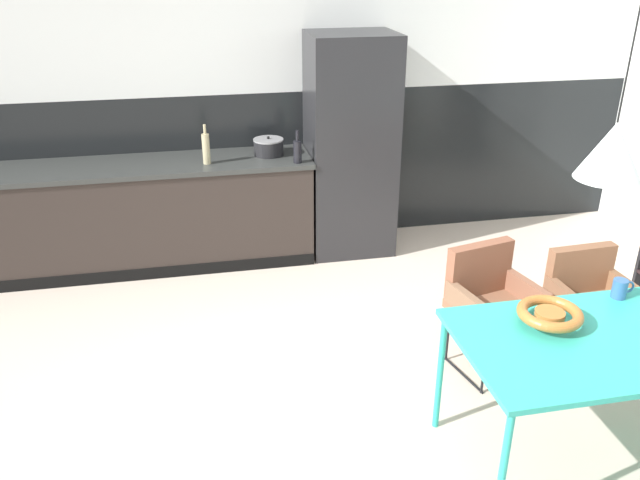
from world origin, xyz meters
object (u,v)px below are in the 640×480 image
object	(u,v)px
refrigerator_column	(350,147)
bottle_vinegar_dark	(206,148)
mug_tall_blue	(620,289)
bottle_spice_small	(297,151)
fruit_bowl	(550,314)
pendant_lamp_over_table_near	(612,151)
armchair_by_stool	(589,292)
armchair_facing_counter	(489,293)
cooking_pot	(269,147)

from	to	relation	value
refrigerator_column	bottle_vinegar_dark	xyz separation A→B (m)	(-1.22, -0.11, 0.09)
mug_tall_blue	bottle_spice_small	distance (m)	2.66
fruit_bowl	pendant_lamp_over_table_near	xyz separation A→B (m)	(0.05, -0.16, 0.90)
refrigerator_column	armchair_by_stool	xyz separation A→B (m)	(1.11, -1.96, -0.46)
armchair_by_stool	mug_tall_blue	xyz separation A→B (m)	(-0.20, -0.52, 0.33)
mug_tall_blue	bottle_spice_small	bearing A→B (deg)	121.77
armchair_facing_counter	armchair_by_stool	xyz separation A→B (m)	(0.67, -0.05, -0.04)
refrigerator_column	bottle_vinegar_dark	world-z (taller)	refrigerator_column
armchair_by_stool	bottle_spice_small	bearing A→B (deg)	-50.25
bottle_spice_small	bottle_vinegar_dark	size ratio (longest dim) A/B	0.83
bottle_vinegar_dark	armchair_by_stool	bearing A→B (deg)	-38.65
bottle_spice_small	armchair_facing_counter	bearing A→B (deg)	-61.00
cooking_pot	bottle_vinegar_dark	bearing A→B (deg)	-164.87
bottle_spice_small	pendant_lamp_over_table_near	bearing A→B (deg)	-70.25
armchair_facing_counter	fruit_bowl	xyz separation A→B (m)	(-0.06, -0.75, 0.30)
armchair_by_stool	fruit_bowl	xyz separation A→B (m)	(-0.72, -0.70, 0.34)
refrigerator_column	armchair_by_stool	size ratio (longest dim) A/B	2.52
pendant_lamp_over_table_near	mug_tall_blue	bearing A→B (deg)	35.60
bottle_spice_small	bottle_vinegar_dark	distance (m)	0.73
armchair_by_stool	mug_tall_blue	distance (m)	0.65
armchair_by_stool	pendant_lamp_over_table_near	distance (m)	1.65
refrigerator_column	fruit_bowl	xyz separation A→B (m)	(0.38, -2.66, -0.12)
armchair_facing_counter	pendant_lamp_over_table_near	bearing A→B (deg)	76.77
armchair_facing_counter	bottle_vinegar_dark	distance (m)	2.50
cooking_pot	bottle_spice_small	size ratio (longest dim) A/B	0.94
bottle_vinegar_dark	bottle_spice_small	bearing A→B (deg)	-9.47
armchair_by_stool	fruit_bowl	distance (m)	1.06
cooking_pot	pendant_lamp_over_table_near	size ratio (longest dim) A/B	0.23
fruit_bowl	bottle_vinegar_dark	bearing A→B (deg)	122.00
mug_tall_blue	cooking_pot	distance (m)	2.99
fruit_bowl	pendant_lamp_over_table_near	world-z (taller)	pendant_lamp_over_table_near
bottle_spice_small	bottle_vinegar_dark	bearing A→B (deg)	170.53
pendant_lamp_over_table_near	fruit_bowl	bearing A→B (deg)	109.08
armchair_by_stool	bottle_vinegar_dark	bearing A→B (deg)	-41.58
fruit_bowl	bottle_vinegar_dark	size ratio (longest dim) A/B	1.01
cooking_pot	pendant_lamp_over_table_near	distance (m)	3.16
bottle_spice_small	mug_tall_blue	bearing A→B (deg)	-58.23
mug_tall_blue	bottle_vinegar_dark	world-z (taller)	bottle_vinegar_dark
armchair_facing_counter	bottle_vinegar_dark	size ratio (longest dim) A/B	2.50
armchair_facing_counter	pendant_lamp_over_table_near	distance (m)	1.50
armchair_facing_counter	armchair_by_stool	distance (m)	0.67
fruit_bowl	bottle_vinegar_dark	distance (m)	3.02
refrigerator_column	fruit_bowl	bearing A→B (deg)	-81.85
refrigerator_column	pendant_lamp_over_table_near	world-z (taller)	pendant_lamp_over_table_near
fruit_bowl	cooking_pot	xyz separation A→B (m)	(-1.08, 2.70, 0.15)
mug_tall_blue	bottle_spice_small	xyz separation A→B (m)	(-1.40, 2.26, 0.18)
refrigerator_column	bottle_vinegar_dark	bearing A→B (deg)	-174.99
mug_tall_blue	bottle_vinegar_dark	bearing A→B (deg)	131.70
armchair_facing_counter	fruit_bowl	distance (m)	0.81
fruit_bowl	bottle_spice_small	distance (m)	2.60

